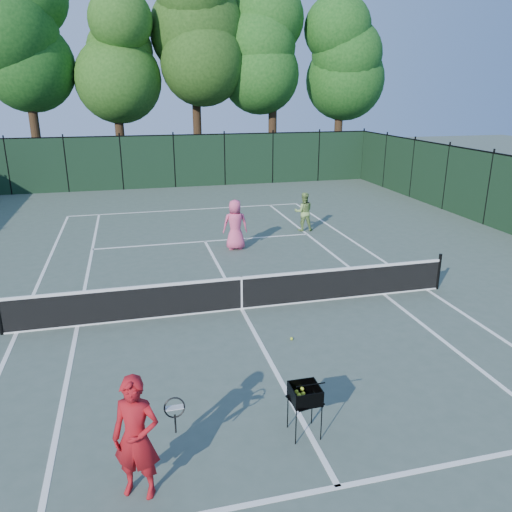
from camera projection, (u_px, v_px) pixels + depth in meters
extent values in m
plane|color=#46554A|center=(242.00, 309.00, 13.12)|extent=(90.00, 90.00, 0.00)
cube|color=white|center=(17.00, 333.00, 11.84)|extent=(0.10, 23.77, 0.01)
cube|color=white|center=(427.00, 290.00, 14.39)|extent=(0.10, 23.77, 0.01)
cube|color=white|center=(77.00, 326.00, 12.16)|extent=(0.10, 23.77, 0.01)
cube|color=white|center=(384.00, 294.00, 14.08)|extent=(0.10, 23.77, 0.01)
cube|color=white|center=(188.00, 210.00, 24.05)|extent=(10.97, 0.10, 0.01)
cube|color=white|center=(338.00, 487.00, 7.23)|extent=(8.23, 0.10, 0.01)
cube|color=white|center=(205.00, 241.00, 19.01)|extent=(8.23, 0.10, 0.01)
cube|color=white|center=(242.00, 309.00, 13.12)|extent=(0.10, 12.80, 0.01)
cube|color=black|center=(242.00, 293.00, 12.97)|extent=(11.60, 0.03, 0.85)
cube|color=white|center=(241.00, 278.00, 12.84)|extent=(11.60, 0.05, 0.07)
cube|color=white|center=(242.00, 308.00, 13.11)|extent=(11.60, 0.05, 0.04)
cube|color=white|center=(242.00, 293.00, 12.97)|extent=(0.05, 0.04, 0.91)
cylinder|color=black|center=(439.00, 272.00, 14.30)|extent=(0.09, 0.09, 1.06)
cube|color=black|center=(174.00, 162.00, 29.20)|extent=(24.00, 0.05, 3.00)
cylinder|color=black|center=(37.00, 143.00, 30.74)|extent=(0.56, 0.56, 4.80)
ellipsoid|color=#134112|center=(22.00, 31.00, 28.75)|extent=(6.80, 6.80, 10.54)
cylinder|color=black|center=(121.00, 145.00, 31.80)|extent=(0.56, 0.56, 4.30)
ellipsoid|color=#1F4B15|center=(113.00, 51.00, 30.03)|extent=(6.00, 6.00, 9.30)
cylinder|color=black|center=(198.00, 137.00, 33.31)|extent=(0.56, 0.56, 5.00)
ellipsoid|color=#1C3F12|center=(194.00, 31.00, 31.25)|extent=(7.00, 7.00, 10.85)
cylinder|color=black|center=(272.00, 140.00, 33.89)|extent=(0.56, 0.56, 4.60)
ellipsoid|color=#174915|center=(273.00, 46.00, 32.04)|extent=(6.20, 6.20, 9.61)
cylinder|color=black|center=(338.00, 139.00, 35.55)|extent=(0.56, 0.56, 4.40)
ellipsoid|color=#154714|center=(342.00, 55.00, 33.80)|extent=(5.80, 5.80, 8.99)
imported|color=#A01219|center=(136.00, 438.00, 6.85)|extent=(0.80, 0.67, 1.86)
cylinder|color=black|center=(175.00, 424.00, 7.11)|extent=(0.03, 0.03, 0.30)
torus|color=black|center=(174.00, 408.00, 7.02)|extent=(0.30, 0.10, 0.30)
imported|color=#E2507C|center=(235.00, 225.00, 17.83)|extent=(0.94, 0.66, 1.81)
imported|color=#81A753|center=(304.00, 212.00, 20.25)|extent=(0.85, 0.71, 1.58)
cylinder|color=black|center=(296.00, 427.00, 8.01)|extent=(0.02, 0.02, 0.64)
cylinder|color=black|center=(321.00, 423.00, 8.12)|extent=(0.02, 0.02, 0.64)
cylinder|color=black|center=(288.00, 411.00, 8.41)|extent=(0.02, 0.02, 0.64)
cylinder|color=black|center=(312.00, 408.00, 8.52)|extent=(0.02, 0.02, 0.64)
cube|color=black|center=(305.00, 394.00, 8.12)|extent=(0.55, 0.55, 0.27)
sphere|color=#CCE52E|center=(305.00, 398.00, 8.15)|extent=(0.07, 0.07, 0.07)
sphere|color=#CCE52E|center=(305.00, 398.00, 8.15)|extent=(0.07, 0.07, 0.07)
sphere|color=#CCE52E|center=(305.00, 398.00, 8.15)|extent=(0.07, 0.07, 0.07)
sphere|color=#CCE52E|center=(305.00, 398.00, 8.15)|extent=(0.07, 0.07, 0.07)
sphere|color=#CCE52E|center=(305.00, 398.00, 8.15)|extent=(0.07, 0.07, 0.07)
sphere|color=#CCE52E|center=(305.00, 398.00, 8.15)|extent=(0.07, 0.07, 0.07)
sphere|color=#CCE52E|center=(305.00, 398.00, 8.15)|extent=(0.07, 0.07, 0.07)
sphere|color=#CCE52E|center=(305.00, 398.00, 8.15)|extent=(0.07, 0.07, 0.07)
sphere|color=#CCE52E|center=(305.00, 398.00, 8.15)|extent=(0.07, 0.07, 0.07)
sphere|color=#CCE52E|center=(305.00, 398.00, 8.15)|extent=(0.07, 0.07, 0.07)
sphere|color=#CCE52E|center=(305.00, 398.00, 8.15)|extent=(0.07, 0.07, 0.07)
sphere|color=#CCE52E|center=(305.00, 398.00, 8.15)|extent=(0.07, 0.07, 0.07)
sphere|color=#CCE52E|center=(305.00, 398.00, 8.15)|extent=(0.07, 0.07, 0.07)
sphere|color=#CCE52E|center=(305.00, 398.00, 8.15)|extent=(0.07, 0.07, 0.07)
sphere|color=#CCE52E|center=(305.00, 398.00, 8.15)|extent=(0.07, 0.07, 0.07)
sphere|color=#B9D72C|center=(292.00, 339.00, 11.49)|extent=(0.07, 0.07, 0.07)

